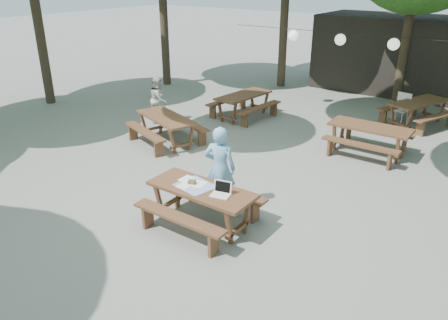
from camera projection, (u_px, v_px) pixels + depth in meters
ground at (235, 182)px, 9.73m from camera, size 80.00×80.00×0.00m
pavilion at (400, 54)px, 16.74m from camera, size 6.00×3.00×2.80m
main_picnic_table at (202, 205)px, 7.99m from camera, size 2.00×1.58×0.75m
picnic_table_nw at (167, 129)px, 11.84m from camera, size 2.31×2.10×0.75m
picnic_table_ne at (368, 139)px, 11.12m from camera, size 2.00×1.58×0.75m
picnic_table_far_w at (243, 105)px, 13.93m from camera, size 1.77×2.07×0.75m
picnic_table_far_e at (417, 113)px, 13.21m from camera, size 2.17×2.35×0.75m
woman at (220, 168)px, 8.40m from camera, size 0.72×0.59×1.69m
second_person at (159, 99)px, 13.44m from camera, size 0.80×0.86×1.40m
plastic_chair at (399, 114)px, 13.51m from camera, size 0.52×0.52×0.90m
laptop at (221, 191)px, 7.59m from camera, size 0.38×0.33×0.24m
tabletop_clutter at (194, 185)px, 7.94m from camera, size 0.78×0.66×0.08m
paper_lanterns at (341, 40)px, 13.35m from camera, size 9.00×0.34×0.38m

